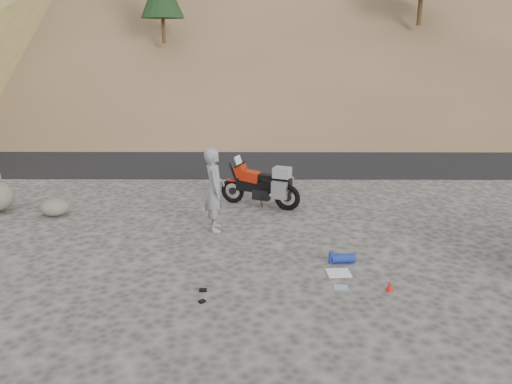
# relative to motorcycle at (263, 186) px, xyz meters

# --- Properties ---
(ground) EXTENTS (140.00, 140.00, 0.00)m
(ground) POSITION_rel_motorcycle_xyz_m (-0.51, -2.72, -0.58)
(ground) COLOR #403D3B
(ground) RESTS_ON ground
(road) EXTENTS (120.00, 7.00, 0.05)m
(road) POSITION_rel_motorcycle_xyz_m (-0.51, 6.28, -0.58)
(road) COLOR black
(road) RESTS_ON ground
(motorcycle) EXTENTS (2.17, 1.15, 1.36)m
(motorcycle) POSITION_rel_motorcycle_xyz_m (0.00, 0.00, 0.00)
(motorcycle) COLOR black
(motorcycle) RESTS_ON ground
(man) EXTENTS (0.56, 0.78, 1.97)m
(man) POSITION_rel_motorcycle_xyz_m (-1.15, -1.72, -0.58)
(man) COLOR gray
(man) RESTS_ON ground
(small_rock) EXTENTS (0.83, 0.78, 0.43)m
(small_rock) POSITION_rel_motorcycle_xyz_m (-5.34, -0.73, -0.37)
(small_rock) COLOR #5D584F
(small_rock) RESTS_ON ground
(gear_white_cloth) EXTENTS (0.47, 0.42, 0.01)m
(gear_white_cloth) POSITION_rel_motorcycle_xyz_m (1.42, -4.05, -0.57)
(gear_white_cloth) COLOR white
(gear_white_cloth) RESTS_ON ground
(gear_blue_mat) EXTENTS (0.48, 0.23, 0.19)m
(gear_blue_mat) POSITION_rel_motorcycle_xyz_m (1.58, -3.56, -0.49)
(gear_blue_mat) COLOR navy
(gear_blue_mat) RESTS_ON ground
(gear_bottle) EXTENTS (0.11, 0.11, 0.24)m
(gear_bottle) POSITION_rel_motorcycle_xyz_m (1.32, -3.60, -0.46)
(gear_bottle) COLOR navy
(gear_bottle) RESTS_ON ground
(gear_funnel) EXTENTS (0.15, 0.15, 0.18)m
(gear_funnel) POSITION_rel_motorcycle_xyz_m (2.22, -4.74, -0.49)
(gear_funnel) COLOR red
(gear_funnel) RESTS_ON ground
(gear_glove_a) EXTENTS (0.14, 0.10, 0.04)m
(gear_glove_a) POSITION_rel_motorcycle_xyz_m (-1.11, -4.78, -0.56)
(gear_glove_a) COLOR black
(gear_glove_a) RESTS_ON ground
(gear_glove_b) EXTENTS (0.14, 0.13, 0.04)m
(gear_glove_b) POSITION_rel_motorcycle_xyz_m (-1.09, -5.18, -0.56)
(gear_glove_b) COLOR black
(gear_glove_b) RESTS_ON ground
(gear_blue_cloth) EXTENTS (0.26, 0.20, 0.01)m
(gear_blue_cloth) POSITION_rel_motorcycle_xyz_m (1.37, -4.63, -0.58)
(gear_blue_cloth) COLOR #7E9CC2
(gear_blue_cloth) RESTS_ON ground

